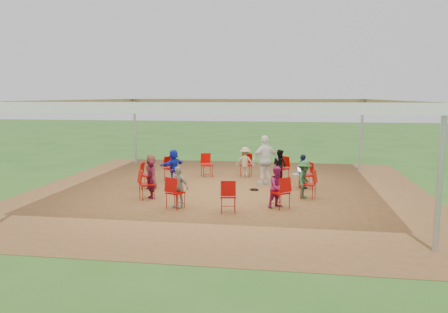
# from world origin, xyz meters

# --- Properties ---
(ground) EXTENTS (80.00, 80.00, 0.00)m
(ground) POSITION_xyz_m (0.00, 0.00, 0.00)
(ground) COLOR #2B591B
(ground) RESTS_ON ground
(dirt_patch) EXTENTS (13.00, 13.00, 0.00)m
(dirt_patch) POSITION_xyz_m (0.00, 0.00, 0.01)
(dirt_patch) COLOR brown
(dirt_patch) RESTS_ON ground
(tent) EXTENTS (10.33, 10.33, 3.00)m
(tent) POSITION_xyz_m (0.00, 0.00, 2.37)
(tent) COLOR #B2B2B7
(tent) RESTS_ON ground
(chair_0) EXTENTS (0.54, 0.53, 0.90)m
(chair_0) POSITION_xyz_m (2.59, 0.80, 0.45)
(chair_0) COLOR #AE0500
(chair_0) RESTS_ON ground
(chair_1) EXTENTS (0.60, 0.61, 0.90)m
(chair_1) POSITION_xyz_m (1.75, 2.07, 0.45)
(chair_1) COLOR #AE0500
(chair_1) RESTS_ON ground
(chair_2) EXTENTS (0.47, 0.49, 0.90)m
(chair_2) POSITION_xyz_m (0.35, 2.69, 0.45)
(chair_2) COLOR #AE0500
(chair_2) RESTS_ON ground
(chair_3) EXTENTS (0.57, 0.58, 0.90)m
(chair_3) POSITION_xyz_m (-1.16, 2.45, 0.45)
(chair_3) COLOR #AE0500
(chair_3) RESTS_ON ground
(chair_4) EXTENTS (0.60, 0.59, 0.90)m
(chair_4) POSITION_xyz_m (-2.30, 1.43, 0.45)
(chair_4) COLOR #AE0500
(chair_4) RESTS_ON ground
(chair_5) EXTENTS (0.45, 0.43, 0.90)m
(chair_5) POSITION_xyz_m (-2.71, -0.04, 0.45)
(chair_5) COLOR #AE0500
(chair_5) RESTS_ON ground
(chair_6) EXTENTS (0.60, 0.59, 0.90)m
(chair_6) POSITION_xyz_m (-2.26, -1.50, 0.45)
(chair_6) COLOR #AE0500
(chair_6) RESTS_ON ground
(chair_7) EXTENTS (0.56, 0.57, 0.90)m
(chair_7) POSITION_xyz_m (-1.09, -2.48, 0.45)
(chair_7) COLOR #AE0500
(chair_7) RESTS_ON ground
(chair_8) EXTENTS (0.48, 0.50, 0.90)m
(chair_8) POSITION_xyz_m (0.42, -2.68, 0.45)
(chair_8) COLOR #AE0500
(chair_8) RESTS_ON ground
(chair_9) EXTENTS (0.61, 0.61, 0.90)m
(chair_9) POSITION_xyz_m (1.80, -2.02, 0.45)
(chair_9) COLOR #AE0500
(chair_9) RESTS_ON ground
(chair_10) EXTENTS (0.54, 0.52, 0.90)m
(chair_10) POSITION_xyz_m (2.61, -0.73, 0.45)
(chair_10) COLOR #AE0500
(chair_10) RESTS_ON ground
(person_seated_0) EXTENTS (0.54, 0.76, 1.17)m
(person_seated_0) POSITION_xyz_m (2.47, 0.76, 0.59)
(person_seated_0) COLOR #171C3C
(person_seated_0) RESTS_ON ground
(person_seated_1) EXTENTS (0.65, 0.62, 1.17)m
(person_seated_1) POSITION_xyz_m (1.67, 1.98, 0.59)
(person_seated_1) COLOR black
(person_seated_1) RESTS_ON ground
(person_seated_2) EXTENTS (0.80, 0.47, 1.17)m
(person_seated_2) POSITION_xyz_m (0.33, 2.57, 0.59)
(person_seated_2) COLOR tan
(person_seated_2) RESTS_ON ground
(person_seated_3) EXTENTS (0.92, 1.14, 1.17)m
(person_seated_3) POSITION_xyz_m (-2.20, 1.37, 0.59)
(person_seated_3) COLOR #1120B1
(person_seated_3) RESTS_ON ground
(person_seated_4) EXTENTS (0.33, 0.58, 1.17)m
(person_seated_4) POSITION_xyz_m (-2.59, -0.04, 0.59)
(person_seated_4) COLOR #592B22
(person_seated_4) RESTS_ON ground
(person_seated_5) EXTENTS (0.47, 0.51, 1.17)m
(person_seated_5) POSITION_xyz_m (-2.16, -1.43, 0.59)
(person_seated_5) COLOR #41091D
(person_seated_5) RESTS_ON ground
(person_seated_6) EXTENTS (0.77, 0.60, 1.17)m
(person_seated_6) POSITION_xyz_m (-1.04, -2.37, 0.59)
(person_seated_6) COLOR #ABA898
(person_seated_6) RESTS_ON ground
(person_seated_7) EXTENTS (0.64, 0.62, 1.17)m
(person_seated_7) POSITION_xyz_m (1.72, -1.93, 0.59)
(person_seated_7) COLOR #9C1D5E
(person_seated_7) RESTS_ON ground
(person_seated_8) EXTENTS (0.56, 0.83, 1.17)m
(person_seated_8) POSITION_xyz_m (2.49, -0.70, 0.59)
(person_seated_8) COLOR #26542D
(person_seated_8) RESTS_ON ground
(standing_person) EXTENTS (1.15, 0.97, 1.75)m
(standing_person) POSITION_xyz_m (1.18, 1.22, 0.88)
(standing_person) COLOR silver
(standing_person) RESTS_ON ground
(cable_coil) EXTENTS (0.32, 0.32, 0.03)m
(cable_coil) POSITION_xyz_m (0.89, 0.23, 0.02)
(cable_coil) COLOR black
(cable_coil) RESTS_ON ground
(laptop) EXTENTS (0.36, 0.41, 0.24)m
(laptop) POSITION_xyz_m (2.32, 0.72, 0.57)
(laptop) COLOR #B7B7BC
(laptop) RESTS_ON ground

